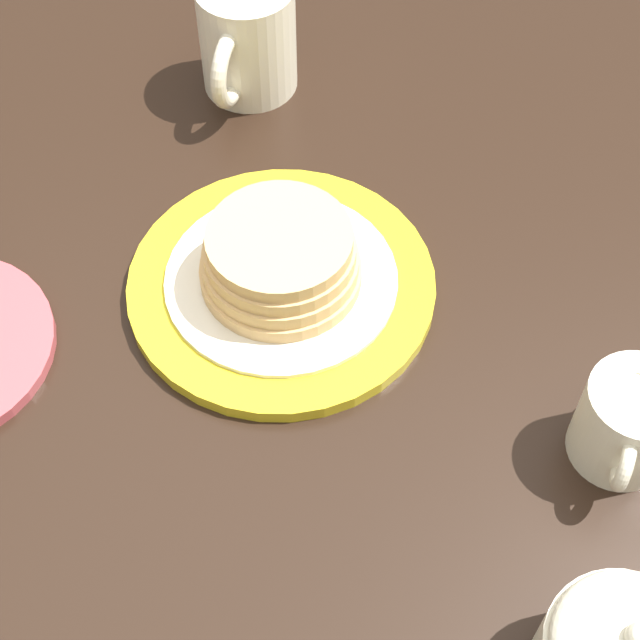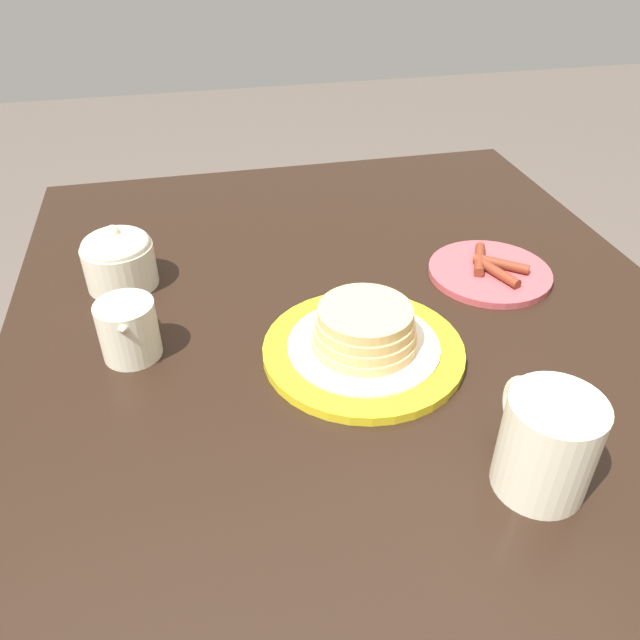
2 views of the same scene
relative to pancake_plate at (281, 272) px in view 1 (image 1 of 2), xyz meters
The scene contains 5 objects.
ground_plane 0.80m from the pancake_plate, 167.19° to the right, with size 8.00×8.00×0.00m, color #51473F.
dining_table 0.16m from the pancake_plate, 167.19° to the right, with size 1.27×0.88×0.77m.
pancake_plate is the anchor object (origin of this frame).
coffee_mug 0.24m from the pancake_plate, 153.90° to the right, with size 0.12×0.09×0.10m.
creamer_pitcher 0.28m from the pancake_plate, 77.28° to the left, with size 0.10×0.07×0.08m.
Camera 1 is at (0.48, 0.18, 1.38)m, focal length 55.00 mm.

